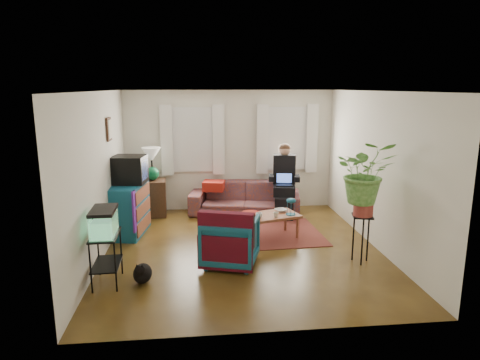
{
  "coord_description": "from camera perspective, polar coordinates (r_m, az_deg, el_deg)",
  "views": [
    {
      "loc": [
        -0.76,
        -6.72,
        2.67
      ],
      "look_at": [
        0.0,
        0.4,
        1.1
      ],
      "focal_mm": 32.0,
      "sensor_mm": 36.0,
      "label": 1
    }
  ],
  "objects": [
    {
      "name": "wall_left",
      "position": [
        7.02,
        -18.23,
        0.48
      ],
      "size": [
        0.01,
        5.0,
        2.6
      ],
      "primitive_type": "cube",
      "color": "silver",
      "rests_on": "floor"
    },
    {
      "name": "bowl",
      "position": [
        7.85,
        5.45,
        -4.04
      ],
      "size": [
        0.26,
        0.26,
        0.05
      ],
      "primitive_type": "imported",
      "rotation": [
        0.0,
        0.0,
        0.29
      ],
      "color": "white",
      "rests_on": "coffee_table"
    },
    {
      "name": "coffee_table",
      "position": [
        7.71,
        3.85,
        -6.2
      ],
      "size": [
        1.17,
        0.85,
        0.44
      ],
      "primitive_type": "cube",
      "rotation": [
        0.0,
        0.0,
        0.29
      ],
      "color": "brown",
      "rests_on": "floor"
    },
    {
      "name": "wall_front",
      "position": [
        4.5,
        3.93,
        -5.38
      ],
      "size": [
        4.5,
        0.01,
        2.6
      ],
      "primitive_type": "cube",
      "color": "silver",
      "rests_on": "floor"
    },
    {
      "name": "area_rug",
      "position": [
        7.98,
        3.47,
        -7.15
      ],
      "size": [
        2.07,
        1.69,
        0.01
      ],
      "primitive_type": "cube",
      "rotation": [
        0.0,
        0.0,
        0.05
      ],
      "color": "brown",
      "rests_on": "floor"
    },
    {
      "name": "aquarium_stand",
      "position": [
        6.24,
        -17.37,
        -10.01
      ],
      "size": [
        0.37,
        0.64,
        0.71
      ],
      "primitive_type": "cube",
      "rotation": [
        0.0,
        0.0,
        0.03
      ],
      "color": "black",
      "rests_on": "floor"
    },
    {
      "name": "floor",
      "position": [
        7.27,
        0.34,
        -9.18
      ],
      "size": [
        4.5,
        5.0,
        0.01
      ],
      "primitive_type": "cube",
      "color": "#4F2B14",
      "rests_on": "ground"
    },
    {
      "name": "seated_person",
      "position": [
        9.03,
        5.89,
        -0.39
      ],
      "size": [
        0.7,
        0.8,
        1.37
      ],
      "primitive_type": null,
      "rotation": [
        0.0,
        0.0,
        -0.19
      ],
      "color": "black",
      "rests_on": "sofa"
    },
    {
      "name": "side_table",
      "position": [
        9.16,
        -11.48,
        -2.36
      ],
      "size": [
        0.55,
        0.55,
        0.76
      ],
      "primitive_type": "cube",
      "rotation": [
        0.0,
        0.0,
        0.05
      ],
      "color": "#3C2516",
      "rests_on": "floor"
    },
    {
      "name": "wall_back",
      "position": [
        9.35,
        -1.37,
        3.94
      ],
      "size": [
        4.5,
        0.01,
        2.6
      ],
      "primitive_type": "cube",
      "color": "silver",
      "rests_on": "floor"
    },
    {
      "name": "crt_tv",
      "position": [
        8.04,
        -14.53,
        1.36
      ],
      "size": [
        0.64,
        0.6,
        0.5
      ],
      "primitive_type": "cube",
      "rotation": [
        0.0,
        0.0,
        -0.15
      ],
      "color": "black",
      "rests_on": "dresser"
    },
    {
      "name": "curtains_right",
      "position": [
        9.4,
        6.32,
        5.45
      ],
      "size": [
        1.36,
        0.06,
        1.5
      ],
      "primitive_type": "cube",
      "color": "white",
      "rests_on": "wall_back"
    },
    {
      "name": "ceiling",
      "position": [
        6.76,
        0.37,
        11.78
      ],
      "size": [
        4.5,
        5.0,
        0.01
      ],
      "primitive_type": "cube",
      "color": "white",
      "rests_on": "wall_back"
    },
    {
      "name": "cup_b",
      "position": [
        7.51,
        4.79,
        -4.63
      ],
      "size": [
        0.12,
        0.12,
        0.09
      ],
      "primitive_type": "imported",
      "rotation": [
        0.0,
        0.0,
        0.29
      ],
      "color": "beige",
      "rests_on": "coffee_table"
    },
    {
      "name": "table_lamp",
      "position": [
        9.01,
        -11.67,
        2.0
      ],
      "size": [
        0.41,
        0.41,
        0.7
      ],
      "primitive_type": null,
      "rotation": [
        0.0,
        0.0,
        0.05
      ],
      "color": "white",
      "rests_on": "side_table"
    },
    {
      "name": "armchair",
      "position": [
        6.56,
        -1.27,
        -7.84
      ],
      "size": [
        0.97,
        0.94,
        0.81
      ],
      "primitive_type": "imported",
      "rotation": [
        0.0,
        0.0,
        2.84
      ],
      "color": "#11636A",
      "rests_on": "floor"
    },
    {
      "name": "picture_frame",
      "position": [
        7.74,
        -17.01,
        6.5
      ],
      "size": [
        0.04,
        0.32,
        0.4
      ],
      "primitive_type": "cube",
      "color": "#3D2616",
      "rests_on": "wall_left"
    },
    {
      "name": "potted_plant",
      "position": [
        6.64,
        16.31,
        -0.25
      ],
      "size": [
        1.01,
        0.93,
        0.96
      ],
      "primitive_type": "imported",
      "rotation": [
        0.0,
        0.0,
        -0.24
      ],
      "color": "#599947",
      "rests_on": "plant_stand"
    },
    {
      "name": "wall_right",
      "position": [
        7.49,
        17.73,
        1.23
      ],
      "size": [
        0.01,
        5.0,
        2.6
      ],
      "primitive_type": "cube",
      "color": "silver",
      "rests_on": "floor"
    },
    {
      "name": "curtains_left",
      "position": [
        9.19,
        -6.32,
        5.29
      ],
      "size": [
        1.36,
        0.06,
        1.5
      ],
      "primitive_type": "cube",
      "color": "white",
      "rests_on": "wall_back"
    },
    {
      "name": "dresser",
      "position": [
        8.12,
        -14.6,
        -3.77
      ],
      "size": [
        0.67,
        1.11,
        0.94
      ],
      "primitive_type": "cube",
      "rotation": [
        0.0,
        0.0,
        -0.15
      ],
      "color": "#116667",
      "rests_on": "floor"
    },
    {
      "name": "birdcage",
      "position": [
        7.65,
        6.82,
        -3.52
      ],
      "size": [
        0.21,
        0.21,
        0.31
      ],
      "primitive_type": null,
      "rotation": [
        0.0,
        0.0,
        0.29
      ],
      "color": "#115B6B",
      "rests_on": "coffee_table"
    },
    {
      "name": "sofa",
      "position": [
        9.1,
        0.63,
        -1.74
      ],
      "size": [
        2.43,
        1.33,
        0.9
      ],
      "primitive_type": "imported",
      "rotation": [
        0.0,
        0.0,
        -0.19
      ],
      "color": "brown",
      "rests_on": "floor"
    },
    {
      "name": "aquarium",
      "position": [
        6.06,
        -17.7,
        -5.28
      ],
      "size": [
        0.33,
        0.59,
        0.37
      ],
      "primitive_type": "cube",
      "rotation": [
        0.0,
        0.0,
        0.03
      ],
      "color": "#7FD899",
      "rests_on": "aquarium_stand"
    },
    {
      "name": "black_cat",
      "position": [
        6.2,
        -12.88,
        -11.78
      ],
      "size": [
        0.28,
        0.41,
        0.34
      ],
      "primitive_type": "ellipsoid",
      "rotation": [
        0.0,
        0.0,
        -0.07
      ],
      "color": "black",
      "rests_on": "floor"
    },
    {
      "name": "snack_tray",
      "position": [
        7.65,
        1.46,
        -4.48
      ],
      "size": [
        0.41,
        0.41,
        0.04
      ],
      "primitive_type": "cylinder",
      "rotation": [
        0.0,
        0.0,
        0.29
      ],
      "color": "#B21414",
      "rests_on": "coffee_table"
    },
    {
      "name": "cup_a",
      "position": [
        7.45,
        2.55,
        -4.72
      ],
      "size": [
        0.15,
        0.15,
        0.09
      ],
      "primitive_type": "imported",
      "rotation": [
        0.0,
        0.0,
        0.29
      ],
      "color": "white",
      "rests_on": "coffee_table"
    },
    {
      "name": "serape_throw",
      "position": [
        6.21,
        -1.9,
        -7.35
      ],
      "size": [
        0.83,
        0.42,
        0.67
      ],
      "primitive_type": "cube",
      "rotation": [
        0.0,
        0.0,
        -0.3
      ],
      "color": "#9E0A0A",
      "rests_on": "armchair"
    },
    {
      "name": "window_left",
      "position": [
        9.27,
        -6.32,
        5.35
      ],
      "size": [
        1.08,
        0.04,
        1.38
      ],
      "primitive_type": "cube",
      "color": "white",
      "rests_on": "wall_back"
    },
    {
      "name": "plant_stand",
      "position": [
        6.89,
        15.85,
        -7.57
      ],
      "size": [
        0.39,
        0.39,
        0.75
      ],
      "primitive_type": "cube",
      "rotation": [
        0.0,
        0.0,
        -0.24
      ],
      "color": "black",
      "rests_on": "floor"
    },
    {
      "name": "window_right",
      "position": [
        9.48,
        6.22,
        5.51
      ],
      "size": [
        1.08,
        0.04,
        1.38
      ],
      "primitive_type": "cube",
      "color": "white",
      "rests_on": "wall_back"
    }
  ]
}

